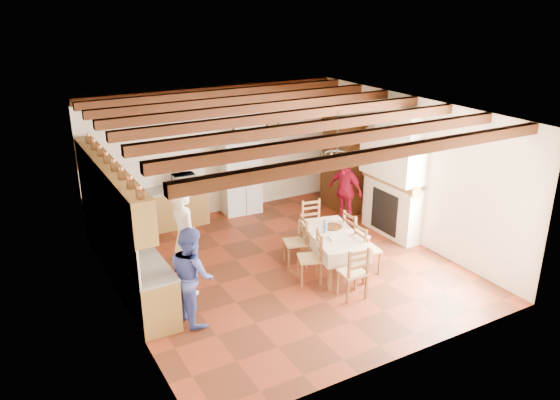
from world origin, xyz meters
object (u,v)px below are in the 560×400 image
(chair_left_far, at_px, (295,241))
(person_man, at_px, (185,240))
(refrigerator, at_px, (239,176))
(hutch, at_px, (342,165))
(chair_end_far, at_px, (314,224))
(dining_table, at_px, (333,238))
(person_woman_blue, at_px, (192,275))
(chair_right_near, at_px, (367,248))
(person_woman_red, at_px, (345,190))
(chair_left_near, at_px, (310,257))
(chair_right_far, at_px, (356,235))
(microwave, at_px, (184,180))
(chair_end_near, at_px, (353,271))

(chair_left_far, distance_m, person_man, 2.20)
(refrigerator, bearing_deg, hutch, -21.43)
(refrigerator, relative_size, chair_end_far, 1.83)
(dining_table, bearing_deg, person_woman_blue, -173.02)
(hutch, height_order, chair_end_far, hutch)
(chair_right_near, xyz_separation_m, person_woman_red, (1.02, 2.14, 0.30))
(dining_table, distance_m, chair_left_near, 0.71)
(chair_right_far, distance_m, person_man, 3.41)
(dining_table, relative_size, person_woman_red, 1.14)
(refrigerator, xyz_separation_m, person_woman_blue, (-2.68, -3.91, -0.08))
(chair_left_near, xyz_separation_m, person_man, (-2.03, 0.77, 0.49))
(person_woman_red, relative_size, microwave, 3.23)
(refrigerator, relative_size, chair_left_near, 1.83)
(refrigerator, bearing_deg, person_woman_blue, -120.44)
(hutch, distance_m, person_woman_blue, 5.66)
(chair_left_far, xyz_separation_m, chair_end_near, (0.23, -1.51, 0.00))
(person_woman_blue, bearing_deg, chair_left_near, -89.54)
(chair_left_far, distance_m, chair_right_near, 1.37)
(person_man, height_order, person_woman_red, person_man)
(chair_right_far, bearing_deg, chair_right_near, 162.47)
(hutch, relative_size, microwave, 4.46)
(dining_table, bearing_deg, chair_right_far, 14.96)
(chair_left_far, bearing_deg, person_woman_red, 136.86)
(person_man, relative_size, person_woman_red, 1.25)
(chair_left_far, height_order, chair_right_near, same)
(dining_table, bearing_deg, chair_left_far, 137.33)
(hutch, height_order, dining_table, hutch)
(hutch, bearing_deg, person_woman_blue, -146.44)
(chair_end_far, bearing_deg, chair_right_far, -51.99)
(chair_left_near, bearing_deg, chair_end_far, 166.00)
(chair_end_far, bearing_deg, chair_end_near, -94.48)
(person_woman_red, bearing_deg, hutch, 134.37)
(chair_left_far, relative_size, chair_end_near, 1.00)
(chair_end_near, distance_m, person_man, 2.90)
(hutch, bearing_deg, chair_end_near, -119.55)
(person_man, bearing_deg, chair_left_far, -96.40)
(chair_left_far, bearing_deg, chair_end_far, 140.23)
(chair_right_far, height_order, chair_end_near, same)
(refrigerator, height_order, person_man, person_man)
(person_man, xyz_separation_m, microwave, (1.04, 2.89, 0.06))
(person_man, distance_m, person_woman_red, 4.34)
(refrigerator, height_order, person_woman_blue, refrigerator)
(refrigerator, height_order, chair_right_far, refrigerator)
(hutch, height_order, chair_right_far, hutch)
(dining_table, xyz_separation_m, chair_end_far, (0.22, 1.01, -0.16))
(chair_left_far, height_order, microwave, microwave)
(refrigerator, bearing_deg, dining_table, -82.13)
(chair_left_near, bearing_deg, chair_right_near, 100.63)
(chair_left_far, relative_size, chair_end_far, 1.00)
(person_woman_blue, distance_m, microwave, 4.02)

